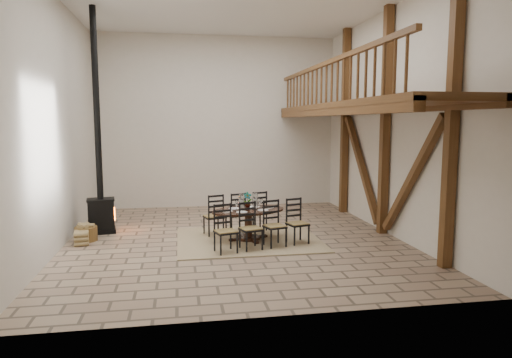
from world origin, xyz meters
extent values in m
plane|color=#9E8469|center=(0.00, 0.00, 0.00)|extent=(8.00, 8.00, 0.00)
cube|color=silver|center=(0.00, 4.00, 2.50)|extent=(7.00, 0.02, 5.00)
cube|color=silver|center=(0.00, -4.00, 2.50)|extent=(7.00, 0.02, 5.00)
cube|color=silver|center=(-3.50, 0.00, 2.50)|extent=(0.02, 8.00, 5.00)
cube|color=silver|center=(3.50, 0.00, 2.50)|extent=(0.02, 8.00, 5.00)
cube|color=brown|center=(3.38, -2.50, 2.50)|extent=(0.18, 0.18, 5.00)
cube|color=brown|center=(3.38, 0.00, 2.50)|extent=(0.18, 0.18, 5.00)
cube|color=brown|center=(3.38, 2.50, 2.50)|extent=(0.18, 0.18, 5.00)
cube|color=brown|center=(3.38, -1.25, 1.40)|extent=(0.14, 2.16, 2.54)
cube|color=brown|center=(3.38, 1.25, 1.40)|extent=(0.14, 2.16, 2.54)
cube|color=brown|center=(3.38, 0.00, 2.80)|extent=(0.20, 7.80, 0.20)
cube|color=brown|center=(2.70, 0.00, 2.85)|extent=(1.60, 7.80, 0.12)
cube|color=brown|center=(2.00, 0.00, 2.75)|extent=(0.18, 7.80, 0.22)
cube|color=brown|center=(2.00, 0.00, 3.75)|extent=(0.09, 7.60, 0.09)
cube|color=brown|center=(2.00, 0.00, 3.33)|extent=(0.06, 7.60, 0.86)
cube|color=tan|center=(0.29, -0.13, 0.01)|extent=(3.00, 2.50, 0.02)
ellipsoid|color=black|center=(0.29, -0.13, 0.64)|extent=(1.81, 1.37, 0.04)
cylinder|color=black|center=(0.29, -0.13, 0.31)|extent=(0.16, 0.16, 0.58)
cylinder|color=black|center=(0.29, -0.13, 0.05)|extent=(0.50, 0.50, 0.06)
cube|color=#9C7E48|center=(-0.29, -1.02, 0.43)|extent=(0.47, 0.46, 0.04)
cube|color=black|center=(-0.29, -1.02, 0.20)|extent=(0.46, 0.46, 0.41)
cube|color=black|center=(-0.33, -0.86, 0.67)|extent=(0.33, 0.12, 0.53)
cube|color=#9C7E48|center=(0.22, -0.88, 0.43)|extent=(0.47, 0.46, 0.04)
cube|color=black|center=(0.22, -0.88, 0.20)|extent=(0.46, 0.46, 0.41)
cube|color=black|center=(0.18, -0.72, 0.67)|extent=(0.33, 0.12, 0.53)
cube|color=#9C7E48|center=(0.73, -0.74, 0.43)|extent=(0.47, 0.46, 0.04)
cube|color=black|center=(0.73, -0.74, 0.20)|extent=(0.46, 0.46, 0.41)
cube|color=black|center=(0.69, -0.58, 0.67)|extent=(0.33, 0.12, 0.53)
cube|color=#9C7E48|center=(1.24, -0.60, 0.43)|extent=(0.47, 0.46, 0.04)
cube|color=black|center=(1.24, -0.60, 0.20)|extent=(0.46, 0.46, 0.41)
cube|color=black|center=(1.20, -0.43, 0.67)|extent=(0.33, 0.12, 0.53)
cube|color=#9C7E48|center=(-0.41, 0.41, 0.43)|extent=(0.47, 0.46, 0.04)
cube|color=black|center=(-0.41, 0.41, 0.20)|extent=(0.46, 0.46, 0.41)
cube|color=black|center=(-0.37, 0.25, 0.67)|extent=(0.33, 0.12, 0.53)
cube|color=#9C7E48|center=(0.10, 0.55, 0.43)|extent=(0.47, 0.46, 0.04)
cube|color=black|center=(0.10, 0.55, 0.20)|extent=(0.46, 0.46, 0.41)
cube|color=black|center=(0.14, 0.39, 0.67)|extent=(0.33, 0.12, 0.53)
cube|color=#9C7E48|center=(0.61, 0.69, 0.43)|extent=(0.47, 0.46, 0.04)
cube|color=black|center=(0.61, 0.69, 0.20)|extent=(0.46, 0.46, 0.41)
cube|color=black|center=(0.65, 0.53, 0.67)|extent=(0.33, 0.12, 0.53)
cube|color=white|center=(0.29, -0.13, 0.67)|extent=(1.36, 0.93, 0.01)
cube|color=white|center=(0.29, -0.13, 0.75)|extent=(0.84, 0.47, 0.18)
cylinder|color=white|center=(0.13, -0.17, 0.83)|extent=(0.12, 0.12, 0.34)
cylinder|color=white|center=(0.44, -0.09, 0.83)|extent=(0.12, 0.12, 0.34)
cylinder|color=silver|center=(0.13, -0.17, 0.74)|extent=(0.06, 0.06, 0.16)
cylinder|color=silver|center=(0.44, -0.09, 0.74)|extent=(0.06, 0.06, 0.16)
imported|color=#4C723F|center=(0.28, -0.09, 0.85)|extent=(0.22, 0.18, 0.37)
cube|color=black|center=(-2.91, 1.08, 0.05)|extent=(0.67, 0.56, 0.09)
cube|color=black|center=(-2.91, 1.08, 0.42)|extent=(0.62, 0.50, 0.65)
cube|color=#FF590C|center=(-2.63, 1.13, 0.42)|extent=(0.06, 0.26, 0.26)
cube|color=black|center=(-2.91, 1.08, 0.77)|extent=(0.66, 0.55, 0.04)
cylinder|color=black|center=(-2.91, 1.08, 2.89)|extent=(0.14, 0.14, 4.22)
cylinder|color=brown|center=(-3.12, 0.39, 0.15)|extent=(0.46, 0.46, 0.30)
cube|color=#9C8557|center=(-3.12, 0.39, 0.34)|extent=(0.25, 0.25, 0.09)
cube|color=#9C8557|center=(-3.15, 0.08, 0.14)|extent=(0.34, 0.42, 0.29)
camera|label=1|loc=(-1.15, -9.53, 2.51)|focal=32.00mm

